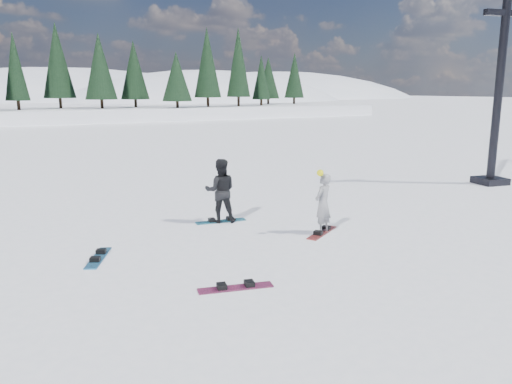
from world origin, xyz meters
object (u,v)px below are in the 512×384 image
snowboarder_woman (323,203)px  snowboard_loose_b (236,288)px  snowboarder_man (220,191)px  snowboard_loose_a (98,258)px  lift_tower (497,112)px

snowboarder_woman → snowboard_loose_b: 4.53m
snowboarder_man → snowboard_loose_a: size_ratio=1.26×
snowboarder_woman → snowboard_loose_a: 5.92m
snowboarder_man → snowboard_loose_b: (-1.81, -4.76, -0.93)m
lift_tower → snowboard_loose_a: lift_tower is taller
snowboarder_man → snowboard_loose_b: snowboarder_man is taller
snowboard_loose_a → snowboard_loose_b: bearing=-122.0°
lift_tower → snowboard_loose_b: 15.29m
snowboarder_man → snowboard_loose_a: snowboarder_man is taller
snowboarder_man → snowboard_loose_a: (-3.86, -1.65, -0.93)m
snowboard_loose_a → snowboard_loose_b: same height
snowboarder_man → snowboard_loose_b: 5.18m
snowboarder_man → lift_tower: bearing=-156.6°
lift_tower → snowboarder_man: 12.50m
snowboarder_woman → lift_tower: bearing=169.2°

